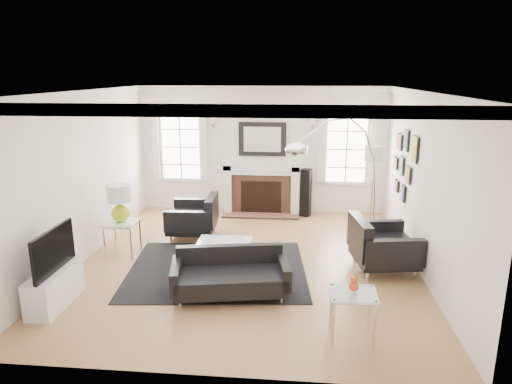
# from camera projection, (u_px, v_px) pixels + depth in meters

# --- Properties ---
(floor) EXTENTS (6.00, 6.00, 0.00)m
(floor) POSITION_uv_depth(u_px,v_px,m) (248.00, 262.00, 7.65)
(floor) COLOR #AA7847
(floor) RESTS_ON ground
(back_wall) EXTENTS (5.50, 0.04, 2.80)m
(back_wall) POSITION_uv_depth(u_px,v_px,m) (262.00, 150.00, 10.19)
(back_wall) COLOR white
(back_wall) RESTS_ON floor
(front_wall) EXTENTS (5.50, 0.04, 2.80)m
(front_wall) POSITION_uv_depth(u_px,v_px,m) (214.00, 251.00, 4.41)
(front_wall) COLOR white
(front_wall) RESTS_ON floor
(left_wall) EXTENTS (0.04, 6.00, 2.80)m
(left_wall) POSITION_uv_depth(u_px,v_px,m) (83.00, 177.00, 7.54)
(left_wall) COLOR white
(left_wall) RESTS_ON floor
(right_wall) EXTENTS (0.04, 6.00, 2.80)m
(right_wall) POSITION_uv_depth(u_px,v_px,m) (424.00, 184.00, 7.05)
(right_wall) COLOR white
(right_wall) RESTS_ON floor
(ceiling) EXTENTS (5.50, 6.00, 0.02)m
(ceiling) POSITION_uv_depth(u_px,v_px,m) (247.00, 91.00, 6.94)
(ceiling) COLOR white
(ceiling) RESTS_ON back_wall
(crown_molding) EXTENTS (5.50, 6.00, 0.12)m
(crown_molding) POSITION_uv_depth(u_px,v_px,m) (247.00, 95.00, 6.96)
(crown_molding) COLOR white
(crown_molding) RESTS_ON back_wall
(fireplace) EXTENTS (1.70, 0.69, 1.11)m
(fireplace) POSITION_uv_depth(u_px,v_px,m) (262.00, 189.00, 10.20)
(fireplace) COLOR white
(fireplace) RESTS_ON floor
(mantel_mirror) EXTENTS (1.05, 0.07, 0.75)m
(mantel_mirror) POSITION_uv_depth(u_px,v_px,m) (262.00, 139.00, 10.08)
(mantel_mirror) COLOR black
(mantel_mirror) RESTS_ON back_wall
(window_left) EXTENTS (1.24, 0.15, 1.62)m
(window_left) POSITION_uv_depth(u_px,v_px,m) (181.00, 147.00, 10.29)
(window_left) COLOR white
(window_left) RESTS_ON back_wall
(window_right) EXTENTS (1.24, 0.15, 1.62)m
(window_right) POSITION_uv_depth(u_px,v_px,m) (347.00, 149.00, 9.96)
(window_right) COLOR white
(window_right) RESTS_ON back_wall
(gallery_wall) EXTENTS (0.04, 1.73, 1.29)m
(gallery_wall) POSITION_uv_depth(u_px,v_px,m) (404.00, 160.00, 8.27)
(gallery_wall) COLOR black
(gallery_wall) RESTS_ON right_wall
(tv_unit) EXTENTS (0.35, 1.00, 1.09)m
(tv_unit) POSITION_uv_depth(u_px,v_px,m) (55.00, 283.00, 6.15)
(tv_unit) COLOR white
(tv_unit) RESTS_ON floor
(area_rug) EXTENTS (3.01, 2.59, 0.01)m
(area_rug) POSITION_uv_depth(u_px,v_px,m) (217.00, 269.00, 7.34)
(area_rug) COLOR black
(area_rug) RESTS_ON floor
(sofa) EXTENTS (1.74, 1.02, 0.53)m
(sofa) POSITION_uv_depth(u_px,v_px,m) (230.00, 275.00, 6.46)
(sofa) COLOR black
(sofa) RESTS_ON floor
(armchair_left) EXTENTS (0.93, 1.03, 0.67)m
(armchair_left) POSITION_uv_depth(u_px,v_px,m) (196.00, 218.00, 8.74)
(armchair_left) COLOR black
(armchair_left) RESTS_ON floor
(armchair_right) EXTENTS (1.09, 1.18, 0.71)m
(armchair_right) POSITION_uv_depth(u_px,v_px,m) (380.00, 246.00, 7.25)
(armchair_right) COLOR black
(armchair_right) RESTS_ON floor
(coffee_table) EXTENTS (0.88, 0.88, 0.39)m
(coffee_table) POSITION_uv_depth(u_px,v_px,m) (223.00, 246.00, 7.35)
(coffee_table) COLOR silver
(coffee_table) RESTS_ON floor
(side_table_left) EXTENTS (0.54, 0.54, 0.60)m
(side_table_left) POSITION_uv_depth(u_px,v_px,m) (122.00, 228.00, 7.84)
(side_table_left) COLOR silver
(side_table_left) RESTS_ON floor
(nesting_table) EXTENTS (0.54, 0.46, 0.60)m
(nesting_table) POSITION_uv_depth(u_px,v_px,m) (353.00, 302.00, 5.32)
(nesting_table) COLOR silver
(nesting_table) RESTS_ON floor
(gourd_lamp) EXTENTS (0.41, 0.41, 0.65)m
(gourd_lamp) POSITION_uv_depth(u_px,v_px,m) (120.00, 201.00, 7.71)
(gourd_lamp) COLOR #B4C819
(gourd_lamp) RESTS_ON side_table_left
(orange_vase) EXTENTS (0.12, 0.12, 0.19)m
(orange_vase) POSITION_uv_depth(u_px,v_px,m) (354.00, 284.00, 5.26)
(orange_vase) COLOR #C44619
(orange_vase) RESTS_ON nesting_table
(arc_floor_lamp) EXTENTS (1.74, 1.61, 2.46)m
(arc_floor_lamp) POSITION_uv_depth(u_px,v_px,m) (339.00, 180.00, 7.61)
(arc_floor_lamp) COLOR silver
(arc_floor_lamp) RESTS_ON floor
(stick_floor_lamp) EXTENTS (0.36, 0.36, 1.78)m
(stick_floor_lamp) POSITION_uv_depth(u_px,v_px,m) (374.00, 159.00, 8.41)
(stick_floor_lamp) COLOR #B4913E
(stick_floor_lamp) RESTS_ON floor
(speaker_tower) EXTENTS (0.27, 0.27, 1.05)m
(speaker_tower) POSITION_uv_depth(u_px,v_px,m) (306.00, 193.00, 9.98)
(speaker_tower) COLOR black
(speaker_tower) RESTS_ON floor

